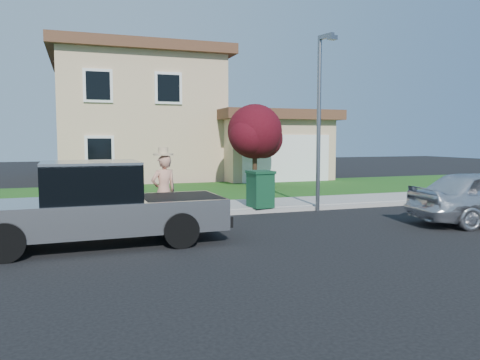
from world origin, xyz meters
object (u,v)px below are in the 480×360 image
Objects in this scene: pickup_truck at (97,206)px; woman at (164,190)px; ornamental_tree at (256,134)px; street_lamp at (320,112)px; trash_bin at (260,189)px.

woman is (1.63, 1.46, 0.13)m from pickup_truck.
street_lamp is (-0.41, -6.45, 0.59)m from ornamental_tree.
trash_bin is 2.91m from street_lamp.
woman is at bearing -158.58° from trash_bin.
trash_bin is at bearing -170.31° from woman.
woman reaches higher than trash_bin.
trash_bin is (-2.17, -6.04, -1.70)m from ornamental_tree.
street_lamp reaches higher than trash_bin.
pickup_truck reaches higher than trash_bin.
trash_bin is (4.80, 3.01, -0.10)m from pickup_truck.
woman is 1.81× the size of trash_bin.
street_lamp is at bearing -93.63° from ornamental_tree.
pickup_truck is 4.86× the size of trash_bin.
ornamental_tree is 6.49m from street_lamp.
ornamental_tree reaches higher than woman.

